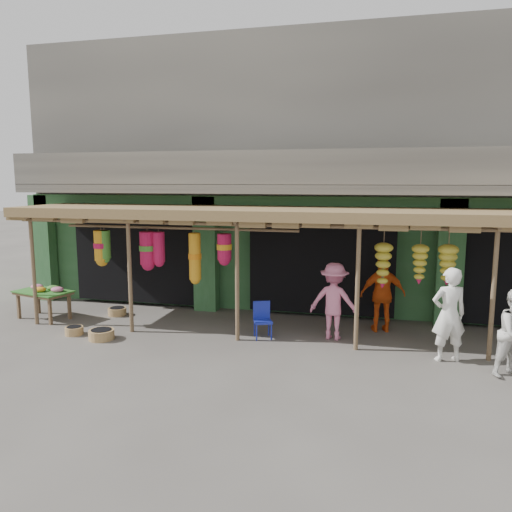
% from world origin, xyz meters
% --- Properties ---
extents(ground, '(80.00, 80.00, 0.00)m').
position_xyz_m(ground, '(0.00, 0.00, 0.00)').
color(ground, '#514C47').
rests_on(ground, ground).
extents(building, '(16.40, 6.80, 7.00)m').
position_xyz_m(building, '(-0.00, 4.87, 3.37)').
color(building, gray).
rests_on(building, ground).
extents(awning, '(14.00, 2.70, 2.79)m').
position_xyz_m(awning, '(-0.13, 0.80, 2.58)').
color(awning, brown).
rests_on(awning, ground).
extents(flower_table, '(1.53, 1.12, 0.83)m').
position_xyz_m(flower_table, '(-6.60, 0.27, 0.67)').
color(flower_table, brown).
rests_on(flower_table, ground).
extents(blue_chair, '(0.49, 0.50, 0.79)m').
position_xyz_m(blue_chair, '(-1.03, 0.14, 0.44)').
color(blue_chair, '#1825A2').
rests_on(blue_chair, ground).
extents(basket_left, '(0.54, 0.54, 0.19)m').
position_xyz_m(basket_left, '(-5.04, 0.98, 0.10)').
color(basket_left, olive).
rests_on(basket_left, ground).
extents(basket_mid, '(0.69, 0.69, 0.21)m').
position_xyz_m(basket_mid, '(-4.37, -0.86, 0.10)').
color(basket_mid, '#986D44').
rests_on(basket_mid, ground).
extents(basket_right, '(0.46, 0.46, 0.18)m').
position_xyz_m(basket_right, '(-5.14, -0.72, 0.09)').
color(basket_right, '#9C7F49').
rests_on(basket_right, ground).
extents(person_front, '(0.76, 0.61, 1.81)m').
position_xyz_m(person_front, '(2.71, -0.41, 0.90)').
color(person_front, white).
rests_on(person_front, ground).
extents(person_vendor, '(1.08, 0.63, 1.73)m').
position_xyz_m(person_vendor, '(1.51, 1.21, 0.86)').
color(person_vendor, '#E05215').
rests_on(person_vendor, ground).
extents(person_shopper, '(1.15, 0.77, 1.67)m').
position_xyz_m(person_shopper, '(0.49, 0.41, 0.83)').
color(person_shopper, pink).
rests_on(person_shopper, ground).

